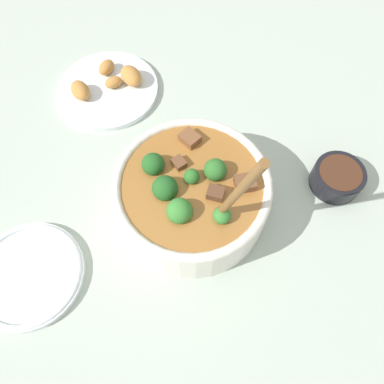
{
  "coord_description": "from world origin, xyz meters",
  "views": [
    {
      "loc": [
        -0.28,
        0.01,
        0.62
      ],
      "look_at": [
        0.0,
        0.0,
        0.06
      ],
      "focal_mm": 35.0,
      "sensor_mm": 36.0,
      "label": 1
    }
  ],
  "objects": [
    {
      "name": "condiment_bowl",
      "position": [
        0.04,
        -0.27,
        0.02
      ],
      "size": [
        0.09,
        0.09,
        0.04
      ],
      "color": "black",
      "rests_on": "ground_plane"
    },
    {
      "name": "stew_bowl",
      "position": [
        -0.0,
        0.0,
        0.06
      ],
      "size": [
        0.26,
        0.26,
        0.3
      ],
      "color": "white",
      "rests_on": "ground_plane"
    },
    {
      "name": "food_plate",
      "position": [
        0.29,
        0.17,
        0.01
      ],
      "size": [
        0.21,
        0.21,
        0.05
      ],
      "color": "white",
      "rests_on": "ground_plane"
    },
    {
      "name": "empty_plate",
      "position": [
        -0.11,
        0.28,
        0.01
      ],
      "size": [
        0.18,
        0.18,
        0.02
      ],
      "color": "white",
      "rests_on": "ground_plane"
    },
    {
      "name": "ground_plane",
      "position": [
        0.0,
        0.0,
        0.0
      ],
      "size": [
        4.0,
        4.0,
        0.0
      ],
      "primitive_type": "plane",
      "color": "#ADBCAD"
    }
  ]
}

